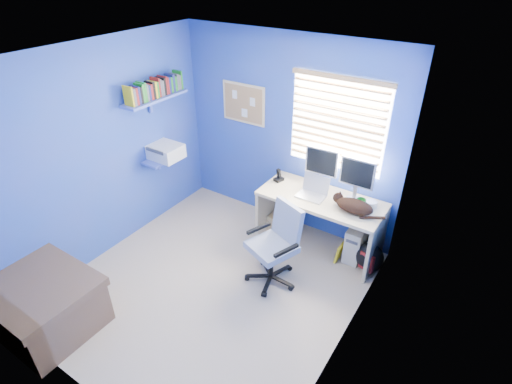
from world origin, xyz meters
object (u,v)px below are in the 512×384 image
Objects in this scene: laptop at (312,189)px; cat at (355,206)px; office_chair at (275,254)px; tower_pc at (357,241)px; desk at (319,223)px.

cat is at bearing -3.75° from laptop.
laptop is at bearing 86.25° from office_chair.
tower_pc is (0.05, 0.18, -0.59)m from cat.
laptop is at bearing -159.88° from desk.
office_chair reaches higher than tower_pc.
desk is 0.62m from cat.
desk is at bearing -168.29° from tower_pc.
tower_pc is (0.59, 0.15, -0.62)m from laptop.
laptop reaches higher than office_chair.
desk is 3.51× the size of cat.
desk is at bearing -177.61° from cat.
tower_pc is at bearing 12.37° from desk.
office_chair reaches higher than desk.
office_chair is at bearing -126.45° from tower_pc.
office_chair is at bearing -102.00° from desk.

